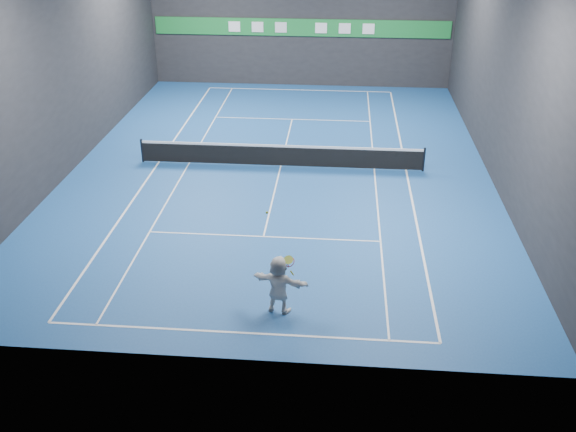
# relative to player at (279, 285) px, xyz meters

# --- Properties ---
(ground) EXTENTS (26.00, 26.00, 0.00)m
(ground) POSITION_rel_player_xyz_m (-0.97, 10.77, -0.90)
(ground) COLOR #19488C
(ground) RESTS_ON ground
(wall_back) EXTENTS (18.00, 0.10, 9.00)m
(wall_back) POSITION_rel_player_xyz_m (-0.97, 23.77, 3.60)
(wall_back) COLOR black
(wall_back) RESTS_ON ground
(wall_front) EXTENTS (18.00, 0.10, 9.00)m
(wall_front) POSITION_rel_player_xyz_m (-0.97, -2.23, 3.60)
(wall_front) COLOR black
(wall_front) RESTS_ON ground
(wall_left) EXTENTS (0.10, 26.00, 9.00)m
(wall_left) POSITION_rel_player_xyz_m (-9.97, 10.77, 3.60)
(wall_left) COLOR black
(wall_left) RESTS_ON ground
(wall_right) EXTENTS (0.10, 26.00, 9.00)m
(wall_right) POSITION_rel_player_xyz_m (8.03, 10.77, 3.60)
(wall_right) COLOR black
(wall_right) RESTS_ON ground
(baseline_near) EXTENTS (10.98, 0.08, 0.01)m
(baseline_near) POSITION_rel_player_xyz_m (-0.97, -1.12, -0.90)
(baseline_near) COLOR white
(baseline_near) RESTS_ON ground
(baseline_far) EXTENTS (10.98, 0.08, 0.01)m
(baseline_far) POSITION_rel_player_xyz_m (-0.97, 22.66, -0.90)
(baseline_far) COLOR white
(baseline_far) RESTS_ON ground
(sideline_doubles_left) EXTENTS (0.08, 23.78, 0.01)m
(sideline_doubles_left) POSITION_rel_player_xyz_m (-6.46, 10.77, -0.90)
(sideline_doubles_left) COLOR white
(sideline_doubles_left) RESTS_ON ground
(sideline_doubles_right) EXTENTS (0.08, 23.78, 0.01)m
(sideline_doubles_right) POSITION_rel_player_xyz_m (4.52, 10.77, -0.90)
(sideline_doubles_right) COLOR white
(sideline_doubles_right) RESTS_ON ground
(sideline_singles_left) EXTENTS (0.06, 23.78, 0.01)m
(sideline_singles_left) POSITION_rel_player_xyz_m (-5.08, 10.77, -0.90)
(sideline_singles_left) COLOR white
(sideline_singles_left) RESTS_ON ground
(sideline_singles_right) EXTENTS (0.06, 23.78, 0.01)m
(sideline_singles_right) POSITION_rel_player_xyz_m (3.14, 10.77, -0.90)
(sideline_singles_right) COLOR white
(sideline_singles_right) RESTS_ON ground
(service_line_near) EXTENTS (8.23, 0.06, 0.01)m
(service_line_near) POSITION_rel_player_xyz_m (-0.97, 4.37, -0.90)
(service_line_near) COLOR white
(service_line_near) RESTS_ON ground
(service_line_far) EXTENTS (8.23, 0.06, 0.01)m
(service_line_far) POSITION_rel_player_xyz_m (-0.97, 17.17, -0.90)
(service_line_far) COLOR white
(service_line_far) RESTS_ON ground
(center_service_line) EXTENTS (0.06, 12.80, 0.01)m
(center_service_line) POSITION_rel_player_xyz_m (-0.97, 10.77, -0.90)
(center_service_line) COLOR white
(center_service_line) RESTS_ON ground
(player) EXTENTS (1.76, 0.94, 1.81)m
(player) POSITION_rel_player_xyz_m (0.00, 0.00, 0.00)
(player) COLOR silver
(player) RESTS_ON ground
(tennis_ball) EXTENTS (0.07, 0.07, 0.07)m
(tennis_ball) POSITION_rel_player_xyz_m (-0.30, 0.02, 2.29)
(tennis_ball) COLOR #B8CF22
(tennis_ball) RESTS_ON player
(tennis_net) EXTENTS (12.50, 0.10, 1.07)m
(tennis_net) POSITION_rel_player_xyz_m (-0.97, 10.77, -0.36)
(tennis_net) COLOR black
(tennis_net) RESTS_ON ground
(sponsor_banner) EXTENTS (17.64, 0.11, 1.00)m
(sponsor_banner) POSITION_rel_player_xyz_m (-0.97, 23.70, 2.60)
(sponsor_banner) COLOR #1C8134
(sponsor_banner) RESTS_ON wall_back
(tennis_racket) EXTENTS (0.41, 0.31, 0.65)m
(tennis_racket) POSITION_rel_player_xyz_m (0.31, 0.05, 0.71)
(tennis_racket) COLOR #AE121B
(tennis_racket) RESTS_ON player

